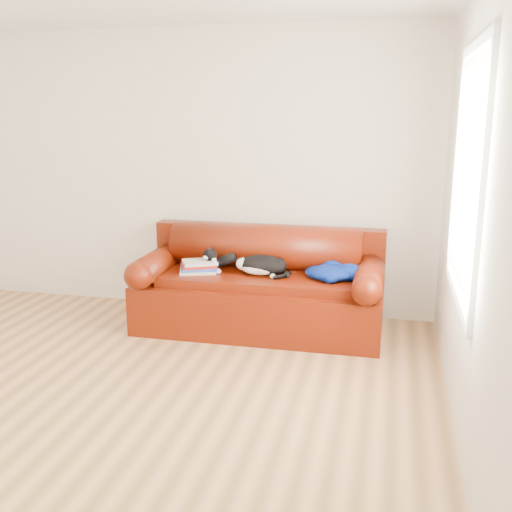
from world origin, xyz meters
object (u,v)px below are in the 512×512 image
(sofa_base, at_px, (260,302))
(book_stack, at_px, (199,266))
(cat, at_px, (261,266))
(blanket, at_px, (333,272))

(sofa_base, distance_m, book_stack, 0.62)
(cat, bearing_deg, book_stack, -174.92)
(book_stack, distance_m, cat, 0.55)
(cat, height_order, blanket, cat)
(cat, bearing_deg, blanket, 3.48)
(book_stack, bearing_deg, cat, 2.83)
(cat, relative_size, blanket, 1.07)
(blanket, bearing_deg, sofa_base, 177.63)
(book_stack, relative_size, blanket, 0.67)
(sofa_base, relative_size, blanket, 3.80)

